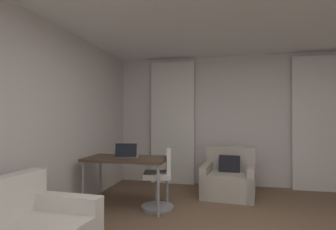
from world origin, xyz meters
TOP-DOWN VIEW (x-y plane):
  - wall_window at (0.00, 3.03)m, footprint 5.12×0.06m
  - wall_left at (-2.53, 0.00)m, footprint 0.06×6.12m
  - curtain_left_panel at (-1.38, 2.90)m, footprint 0.90×0.06m
  - curtain_right_panel at (1.38, 2.90)m, footprint 0.90×0.06m
  - armchair at (-0.24, 2.23)m, footprint 0.95×0.89m
  - desk at (-1.75, 1.26)m, footprint 1.23×0.66m
  - desk_chair at (-1.24, 1.33)m, footprint 0.48×0.48m
  - laptop at (-1.74, 1.26)m, footprint 0.36×0.29m

SIDE VIEW (x-z plane):
  - armchair at x=-0.24m, z-range -0.14..0.68m
  - desk_chair at x=-1.24m, z-range -0.05..0.83m
  - desk at x=-1.75m, z-range 0.31..1.06m
  - laptop at x=-1.74m, z-range 0.69..0.91m
  - curtain_left_panel at x=-1.38m, z-range 0.00..2.50m
  - curtain_right_panel at x=1.38m, z-range 0.00..2.50m
  - wall_window at x=0.00m, z-range 0.00..2.60m
  - wall_left at x=-2.53m, z-range 0.00..2.60m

